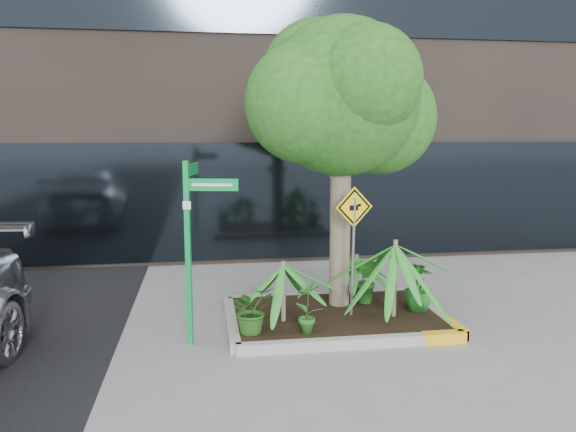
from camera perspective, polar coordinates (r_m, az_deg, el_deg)
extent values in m
plane|color=gray|center=(8.57, 3.93, -11.38)|extent=(80.00, 80.00, 0.00)
cube|color=#9E9E99|center=(9.89, 3.29, -8.20)|extent=(3.20, 0.15, 0.15)
cube|color=#9E9E99|center=(7.87, 6.69, -12.70)|extent=(3.20, 0.15, 0.15)
cube|color=#9E9E99|center=(8.65, -5.76, -10.69)|extent=(0.15, 2.20, 0.15)
cube|color=#9E9E99|center=(9.36, 14.49, -9.44)|extent=(0.15, 2.20, 0.15)
cube|color=yellow|center=(8.29, 15.58, -11.83)|extent=(0.60, 0.17, 0.15)
cube|color=black|center=(8.85, 4.79, -9.92)|extent=(3.05, 2.05, 0.06)
cylinder|color=gray|center=(8.96, 5.32, -0.48)|extent=(0.32, 0.32, 3.04)
cylinder|color=gray|center=(8.88, 6.06, 6.67)|extent=(0.58, 0.16, 0.99)
sphere|color=#185518|center=(8.87, 5.49, 11.93)|extent=(2.44, 2.44, 2.44)
sphere|color=#185518|center=(9.34, 9.29, 9.81)|extent=(1.83, 1.83, 1.83)
sphere|color=#185518|center=(8.53, 1.78, 11.42)|extent=(1.83, 1.83, 1.83)
sphere|color=#185518|center=(8.35, 7.95, 13.50)|extent=(1.62, 1.62, 1.62)
sphere|color=#185518|center=(9.33, 2.87, 14.28)|extent=(1.72, 1.72, 1.72)
cylinder|color=gray|center=(8.64, 10.77, -6.23)|extent=(0.07, 0.07, 1.18)
cylinder|color=gray|center=(8.32, -0.48, -7.64)|extent=(0.07, 0.07, 0.90)
cylinder|color=gray|center=(9.56, 6.94, -6.07)|extent=(0.07, 0.07, 0.74)
imported|color=#215317|center=(7.88, -3.70, -9.48)|extent=(0.81, 0.81, 0.66)
imported|color=#1E6620|center=(9.05, 13.14, -6.94)|extent=(0.61, 0.61, 0.78)
imported|color=#28641F|center=(7.86, 1.99, -9.16)|extent=(0.54, 0.54, 0.75)
imported|color=#22661D|center=(9.27, 8.03, -6.51)|extent=(0.58, 0.58, 0.76)
cube|color=#0E9F40|center=(7.74, -10.11, -3.88)|extent=(0.09, 0.09, 2.54)
cube|color=#0E9F40|center=(7.53, -7.74, 3.16)|extent=(0.70, 0.17, 0.16)
cube|color=#0E9F40|center=(7.92, -9.74, 4.69)|extent=(0.17, 0.70, 0.16)
cube|color=white|center=(7.51, -7.74, 3.15)|extent=(0.53, 0.12, 0.04)
cube|color=white|center=(7.92, -9.84, 4.69)|extent=(0.12, 0.53, 0.04)
cube|color=white|center=(7.59, -10.25, 1.08)|extent=(0.11, 0.03, 0.11)
cylinder|color=slate|center=(8.49, 6.61, -4.19)|extent=(0.06, 0.11, 1.81)
cube|color=yellow|center=(8.34, 6.73, 0.91)|extent=(0.60, 0.15, 0.61)
cube|color=black|center=(8.33, 6.75, 0.90)|extent=(0.53, 0.12, 0.54)
cube|color=yellow|center=(8.33, 6.76, 0.89)|extent=(0.45, 0.10, 0.46)
cube|color=black|center=(8.32, 6.70, 0.83)|extent=(0.14, 0.03, 0.08)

